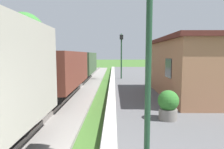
% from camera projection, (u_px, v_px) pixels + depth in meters
% --- Properties ---
extents(freight_train, '(2.50, 19.40, 2.72)m').
position_uv_depth(freight_train, '(50.00, 71.00, 8.90)').
color(freight_train, gray).
rests_on(freight_train, rail_near).
extents(station_hut, '(3.50, 5.80, 2.78)m').
position_uv_depth(station_hut, '(196.00, 67.00, 9.30)').
color(station_hut, '#9E6B4C').
rests_on(station_hut, platform_slab).
extents(bench_down_platform, '(0.42, 1.50, 0.91)m').
position_uv_depth(bench_down_platform, '(168.00, 77.00, 13.48)').
color(bench_down_platform, black).
rests_on(bench_down_platform, platform_slab).
extents(potted_planter, '(0.64, 0.64, 0.92)m').
position_uv_depth(potted_planter, '(168.00, 104.00, 6.02)').
color(potted_planter, slate).
rests_on(potted_planter, platform_slab).
extents(lamp_post_near, '(0.28, 0.28, 3.70)m').
position_uv_depth(lamp_post_near, '(149.00, 23.00, 3.46)').
color(lamp_post_near, '#193823').
rests_on(lamp_post_near, platform_slab).
extents(lamp_post_far, '(0.28, 0.28, 3.70)m').
position_uv_depth(lamp_post_far, '(121.00, 47.00, 15.94)').
color(lamp_post_far, '#193823').
rests_on(lamp_post_far, platform_slab).
extents(tree_field_left, '(3.85, 3.85, 6.26)m').
position_uv_depth(tree_field_left, '(24.00, 33.00, 18.93)').
color(tree_field_left, '#4C3823').
rests_on(tree_field_left, ground).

